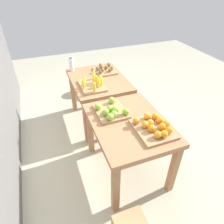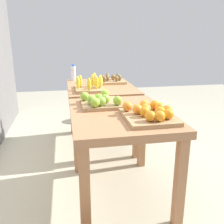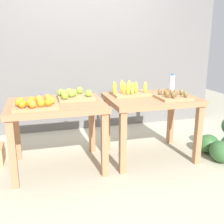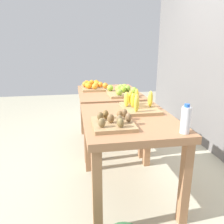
% 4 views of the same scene
% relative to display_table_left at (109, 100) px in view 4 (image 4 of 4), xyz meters
% --- Properties ---
extents(ground_plane, '(8.00, 8.00, 0.00)m').
position_rel_display_table_left_xyz_m(ground_plane, '(0.56, 0.00, -0.65)').
color(ground_plane, '#B1AC93').
extents(display_table_left, '(1.04, 0.80, 0.77)m').
position_rel_display_table_left_xyz_m(display_table_left, '(0.00, 0.00, 0.00)').
color(display_table_left, '#A5714B').
rests_on(display_table_left, ground_plane).
extents(display_table_right, '(1.04, 0.80, 0.77)m').
position_rel_display_table_left_xyz_m(display_table_right, '(1.12, 0.00, 0.00)').
color(display_table_right, '#A5714B').
rests_on(display_table_right, ground_plane).
extents(orange_bin, '(0.44, 0.37, 0.11)m').
position_rel_display_table_left_xyz_m(orange_bin, '(-0.21, -0.18, 0.16)').
color(orange_bin, '#A68255').
rests_on(orange_bin, display_table_left).
extents(apple_bin, '(0.41, 0.36, 0.11)m').
position_rel_display_table_left_xyz_m(apple_bin, '(0.21, 0.13, 0.16)').
color(apple_bin, '#A68255').
rests_on(apple_bin, display_table_left).
extents(banana_crate, '(0.45, 0.32, 0.17)m').
position_rel_display_table_left_xyz_m(banana_crate, '(0.90, 0.15, 0.16)').
color(banana_crate, '#A68255').
rests_on(banana_crate, display_table_right).
extents(kiwi_bin, '(0.36, 0.32, 0.10)m').
position_rel_display_table_left_xyz_m(kiwi_bin, '(1.31, -0.17, 0.15)').
color(kiwi_bin, '#A68255').
rests_on(kiwi_bin, display_table_right).
extents(water_bottle, '(0.07, 0.07, 0.22)m').
position_rel_display_table_left_xyz_m(water_bottle, '(1.55, 0.31, 0.21)').
color(water_bottle, silver).
rests_on(water_bottle, display_table_right).
extents(cardboard_produce_box, '(0.40, 0.30, 0.22)m').
position_rel_display_table_left_xyz_m(cardboard_produce_box, '(-0.82, 0.30, -0.55)').
color(cardboard_produce_box, tan).
rests_on(cardboard_produce_box, ground_plane).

